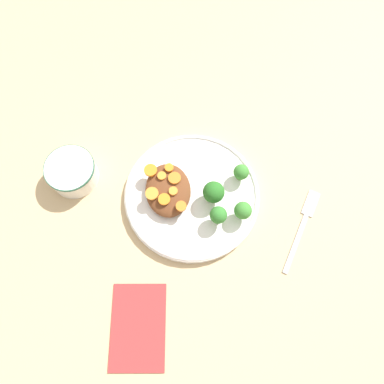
{
  "coord_description": "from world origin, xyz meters",
  "views": [
    {
      "loc": [
        -0.27,
        0.03,
        0.75
      ],
      "look_at": [
        0.0,
        0.0,
        0.03
      ],
      "focal_mm": 35.0,
      "sensor_mm": 36.0,
      "label": 1
    }
  ],
  "objects_px": {
    "plate": "(192,195)",
    "dip_bowl": "(72,172)",
    "fork": "(304,223)",
    "napkin": "(138,327)"
  },
  "relations": [
    {
      "from": "dip_bowl",
      "to": "fork",
      "type": "bearing_deg",
      "value": -109.33
    },
    {
      "from": "dip_bowl",
      "to": "fork",
      "type": "distance_m",
      "value": 0.5
    },
    {
      "from": "fork",
      "to": "plate",
      "type": "bearing_deg",
      "value": 101.17
    },
    {
      "from": "plate",
      "to": "napkin",
      "type": "xyz_separation_m",
      "value": [
        -0.25,
        0.13,
        -0.01
      ]
    },
    {
      "from": "napkin",
      "to": "dip_bowl",
      "type": "bearing_deg",
      "value": 19.03
    },
    {
      "from": "fork",
      "to": "napkin",
      "type": "bearing_deg",
      "value": 146.29
    },
    {
      "from": "fork",
      "to": "napkin",
      "type": "height_order",
      "value": "same"
    },
    {
      "from": "plate",
      "to": "dip_bowl",
      "type": "relative_size",
      "value": 2.7
    },
    {
      "from": "plate",
      "to": "fork",
      "type": "xyz_separation_m",
      "value": [
        -0.09,
        -0.22,
        -0.01
      ]
    },
    {
      "from": "plate",
      "to": "dip_bowl",
      "type": "xyz_separation_m",
      "value": [
        0.08,
        0.25,
        0.02
      ]
    }
  ]
}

